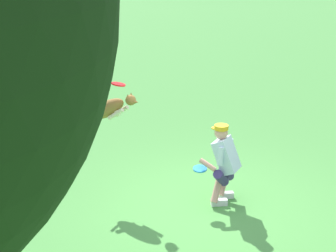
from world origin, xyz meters
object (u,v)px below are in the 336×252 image
dog (110,108)px  frisbee_flying (118,84)px  frisbee_held (200,169)px  person (224,162)px

dog → frisbee_flying: 0.49m
dog → frisbee_flying: frisbee_flying is taller
dog → frisbee_held: (-1.35, 0.77, -0.80)m
frisbee_flying → frisbee_held: bearing=153.1°
person → frisbee_flying: (1.60, -0.58, 1.15)m
person → dog: (1.74, -0.74, 0.71)m
dog → frisbee_flying: (-0.14, 0.16, 0.44)m
person → frisbee_flying: size_ratio=5.75×
person → frisbee_flying: frisbee_flying is taller
person → dog: 2.02m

